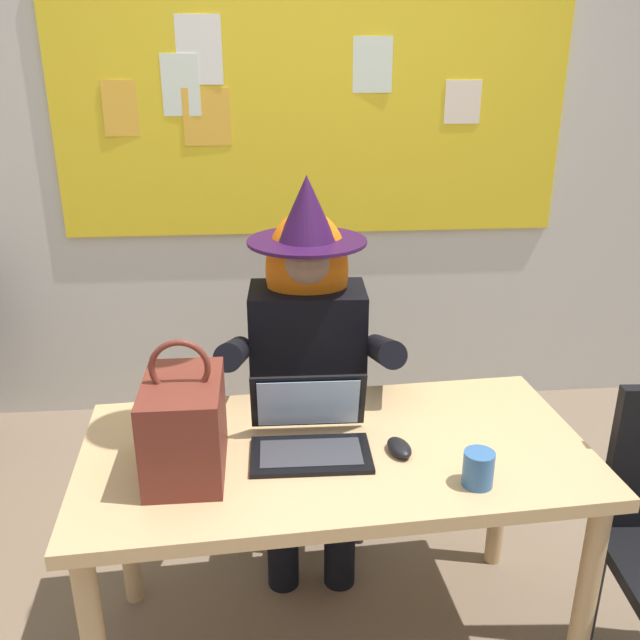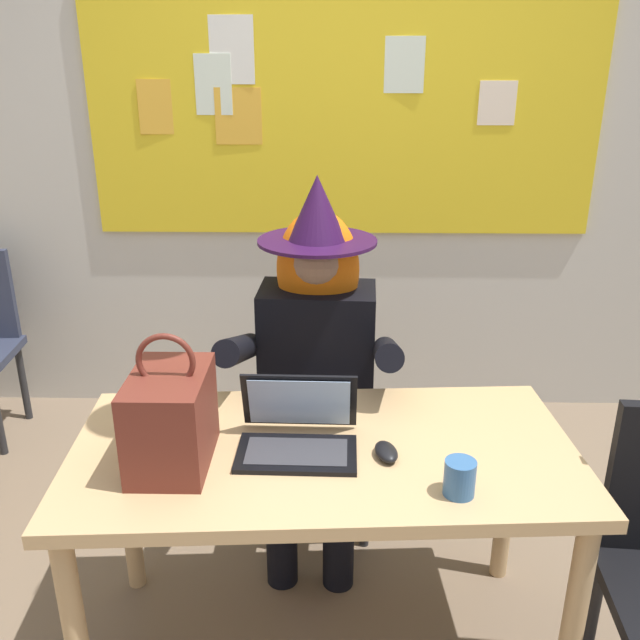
% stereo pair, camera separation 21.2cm
% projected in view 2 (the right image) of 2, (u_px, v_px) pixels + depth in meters
% --- Properties ---
extents(wall_back_bulletin, '(5.98, 1.88, 2.81)m').
position_uv_depth(wall_back_bulletin, '(343.00, 135.00, 3.25)').
color(wall_back_bulletin, beige).
rests_on(wall_back_bulletin, ground).
extents(desk_main, '(1.47, 0.79, 0.73)m').
position_uv_depth(desk_main, '(323.00, 475.00, 1.95)').
color(desk_main, tan).
rests_on(desk_main, ground).
extents(chair_at_desk, '(0.45, 0.45, 0.92)m').
position_uv_depth(chair_at_desk, '(316.00, 396.00, 2.66)').
color(chair_at_desk, black).
rests_on(chair_at_desk, ground).
extents(person_costumed, '(0.61, 0.69, 1.39)m').
position_uv_depth(person_costumed, '(316.00, 344.00, 2.45)').
color(person_costumed, black).
rests_on(person_costumed, ground).
extents(laptop, '(0.34, 0.26, 0.20)m').
position_uv_depth(laptop, '(298.00, 432.00, 1.90)').
color(laptop, black).
rests_on(laptop, desk_main).
extents(computer_mouse, '(0.08, 0.11, 0.03)m').
position_uv_depth(computer_mouse, '(386.00, 451.00, 1.87)').
color(computer_mouse, black).
rests_on(computer_mouse, desk_main).
extents(handbag, '(0.20, 0.30, 0.38)m').
position_uv_depth(handbag, '(171.00, 418.00, 1.80)').
color(handbag, maroon).
rests_on(handbag, desk_main).
extents(coffee_mug, '(0.08, 0.08, 0.09)m').
position_uv_depth(coffee_mug, '(460.00, 478.00, 1.69)').
color(coffee_mug, '#336099').
rests_on(coffee_mug, desk_main).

